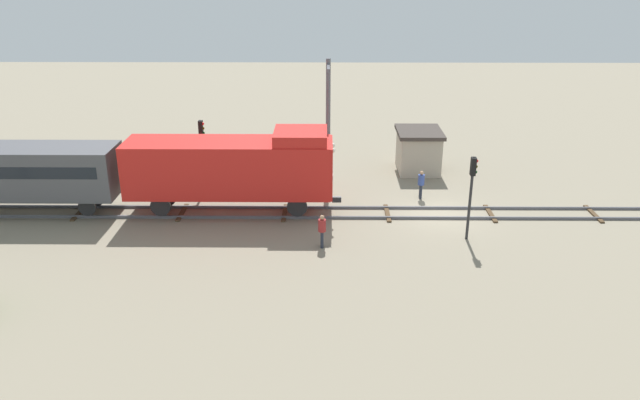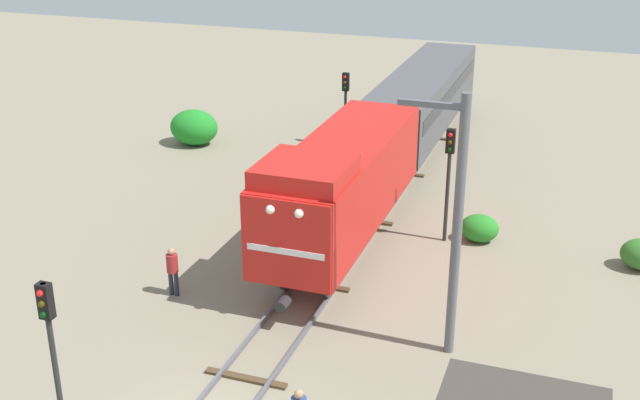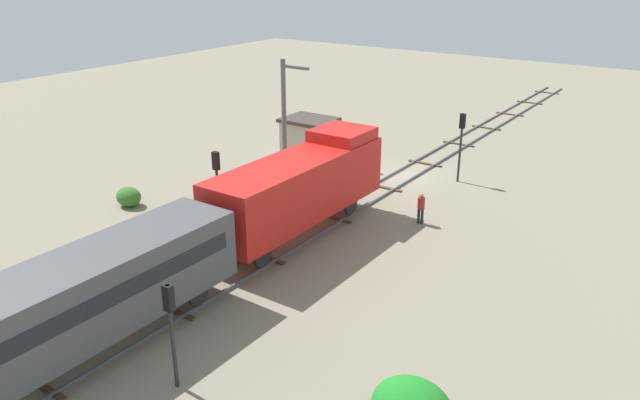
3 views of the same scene
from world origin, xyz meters
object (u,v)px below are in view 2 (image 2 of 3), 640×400
Objects in this scene: locomotive at (341,182)px; passenger_car_leading at (423,96)px; catenary_mast at (455,222)px; traffic_signal_mid at (449,165)px; traffic_signal_near at (50,334)px; traffic_signal_far at (345,95)px; worker_by_signal at (172,268)px.

locomotive is 0.83× the size of passenger_car_leading.
locomotive is at bearing 133.83° from catenary_mast.
traffic_signal_mid is (3.40, -11.05, 0.53)m from passenger_car_leading.
traffic_signal_far is at bearing 90.96° from traffic_signal_near.
traffic_signal_far is (-3.60, 11.80, -0.14)m from locomotive.
traffic_signal_mid is at bearing 101.69° from catenary_mast.
worker_by_signal is (-7.60, -7.12, -2.06)m from traffic_signal_mid.
passenger_car_leading is 11.57m from traffic_signal_mid.
worker_by_signal is (-4.20, -4.83, -1.78)m from locomotive.
traffic_signal_far is at bearing 30.79° from worker_by_signal.
locomotive reaches higher than traffic_signal_near.
traffic_signal_near is 0.98× the size of traffic_signal_mid.
catenary_mast is at bearing -59.10° from worker_by_signal.
traffic_signal_far is 0.49× the size of catenary_mast.
worker_by_signal is at bearing 178.05° from catenary_mast.
locomotive is 1.50× the size of catenary_mast.
catenary_mast is at bearing -75.04° from passenger_car_leading.
traffic_signal_near is 2.54× the size of worker_by_signal.
worker_by_signal is at bearing -103.02° from passenger_car_leading.
traffic_signal_far is 2.21× the size of worker_by_signal.
traffic_signal_mid is 11.82m from traffic_signal_far.
worker_by_signal is (-1.00, 7.32, -2.00)m from traffic_signal_near.
traffic_signal_far is (-3.60, -1.53, 0.10)m from passenger_car_leading.
passenger_car_leading is at bearing 107.10° from traffic_signal_mid.
traffic_signal_far is 16.72m from worker_by_signal.
passenger_car_leading is at bearing 90.00° from locomotive.
traffic_signal_far is at bearing 126.33° from traffic_signal_mid.
locomotive is 4.11m from traffic_signal_mid.
passenger_car_leading is 3.91m from traffic_signal_far.
traffic_signal_near is at bearing -89.04° from traffic_signal_far.
worker_by_signal is (-4.20, -18.17, -1.53)m from passenger_car_leading.
worker_by_signal is 0.22× the size of catenary_mast.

